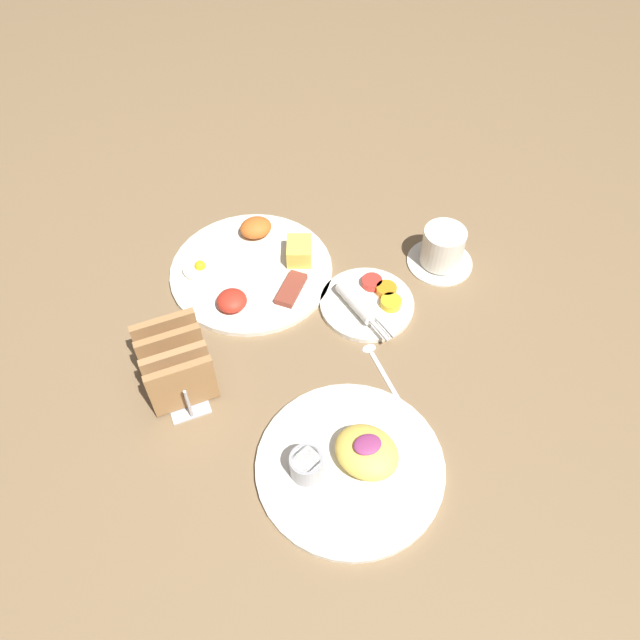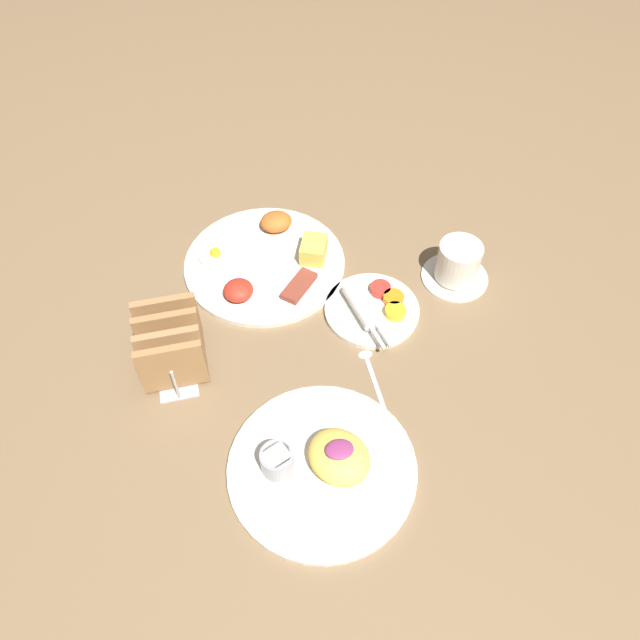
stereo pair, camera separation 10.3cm
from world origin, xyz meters
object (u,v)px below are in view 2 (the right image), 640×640
object	(u,v)px
coffee_cup	(458,264)
plate_condiments	(372,308)
toast_rack	(171,344)
plate_breakfast	(267,261)
plate_foreground	(323,464)

from	to	relation	value
coffee_cup	plate_condiments	bearing A→B (deg)	-165.58
toast_rack	coffee_cup	xyz separation A→B (m)	(0.51, 0.07, -0.01)
plate_breakfast	toast_rack	xyz separation A→B (m)	(-0.18, -0.18, 0.04)
plate_condiments	coffee_cup	bearing A→B (deg)	14.42
plate_breakfast	plate_condiments	size ratio (longest dim) A/B	1.63
coffee_cup	plate_breakfast	bearing A→B (deg)	161.42
plate_condiments	toast_rack	distance (m)	0.34
coffee_cup	plate_foreground	bearing A→B (deg)	-135.87
plate_foreground	plate_condiments	bearing A→B (deg)	60.58
plate_condiments	coffee_cup	world-z (taller)	coffee_cup
plate_foreground	toast_rack	bearing A→B (deg)	128.84
plate_breakfast	toast_rack	world-z (taller)	toast_rack
plate_breakfast	plate_foreground	distance (m)	0.42
plate_condiments	plate_foreground	world-z (taller)	plate_foreground
plate_foreground	coffee_cup	bearing A→B (deg)	44.13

